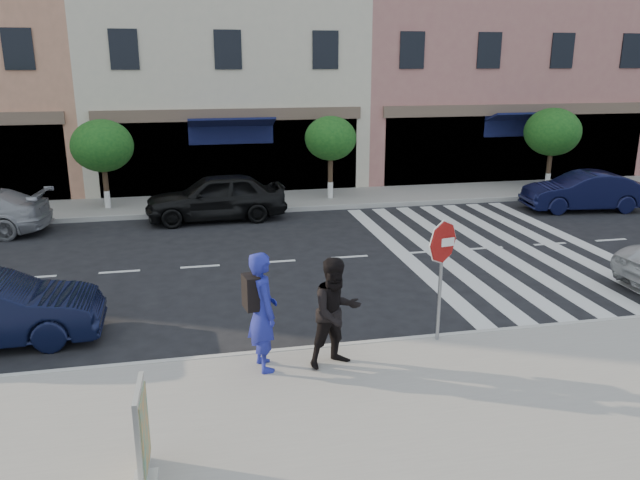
# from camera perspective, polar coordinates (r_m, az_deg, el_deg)

# --- Properties ---
(ground) EXTENTS (120.00, 120.00, 0.00)m
(ground) POSITION_cam_1_polar(r_m,az_deg,el_deg) (12.86, -1.46, -7.45)
(ground) COLOR black
(ground) RESTS_ON ground
(sidewalk_near) EXTENTS (60.00, 4.50, 0.15)m
(sidewalk_near) POSITION_cam_1_polar(r_m,az_deg,el_deg) (9.58, 2.78, -15.86)
(sidewalk_near) COLOR gray
(sidewalk_near) RESTS_ON ground
(sidewalk_far) EXTENTS (60.00, 3.00, 0.15)m
(sidewalk_far) POSITION_cam_1_polar(r_m,az_deg,el_deg) (23.25, -6.41, 3.46)
(sidewalk_far) COLOR gray
(sidewalk_far) RESTS_ON ground
(building_centre) EXTENTS (11.00, 9.00, 11.00)m
(building_centre) POSITION_cam_1_polar(r_m,az_deg,el_deg) (28.64, -9.05, 16.69)
(building_centre) COLOR beige
(building_centre) RESTS_ON ground
(building_east_mid) EXTENTS (13.00, 9.00, 13.00)m
(building_east_mid) POSITION_cam_1_polar(r_m,az_deg,el_deg) (31.69, 14.28, 18.15)
(building_east_mid) COLOR #AF7468
(building_east_mid) RESTS_ON ground
(street_tree_wb) EXTENTS (2.10, 2.10, 3.06)m
(street_tree_wb) POSITION_cam_1_polar(r_m,az_deg,el_deg) (22.76, -19.29, 8.10)
(street_tree_wb) COLOR #473323
(street_tree_wb) RESTS_ON sidewalk_far
(street_tree_c) EXTENTS (1.90, 1.90, 3.04)m
(street_tree_c) POSITION_cam_1_polar(r_m,az_deg,el_deg) (23.14, 0.97, 9.24)
(street_tree_c) COLOR #473323
(street_tree_c) RESTS_ON sidewalk_far
(street_tree_ea) EXTENTS (2.20, 2.20, 3.19)m
(street_tree_ea) POSITION_cam_1_polar(r_m,az_deg,el_deg) (26.61, 20.49, 9.22)
(street_tree_ea) COLOR #473323
(street_tree_ea) RESTS_ON sidewalk_far
(stop_sign) EXTENTS (0.80, 0.18, 2.30)m
(stop_sign) POSITION_cam_1_polar(r_m,az_deg,el_deg) (11.32, 11.12, -1.19)
(stop_sign) COLOR gray
(stop_sign) RESTS_ON sidewalk_near
(photographer) EXTENTS (0.61, 0.82, 2.04)m
(photographer) POSITION_cam_1_polar(r_m,az_deg,el_deg) (10.36, -5.25, -6.51)
(photographer) COLOR navy
(photographer) RESTS_ON sidewalk_near
(walker) EXTENTS (1.10, 0.97, 1.90)m
(walker) POSITION_cam_1_polar(r_m,az_deg,el_deg) (10.45, 1.48, -6.63)
(walker) COLOR black
(walker) RESTS_ON sidewalk_near
(poster_board) EXTENTS (0.30, 0.83, 1.26)m
(poster_board) POSITION_cam_1_polar(r_m,az_deg,el_deg) (8.22, -15.91, -16.79)
(poster_board) COLOR beige
(poster_board) RESTS_ON sidewalk_near
(car_far_mid) EXTENTS (4.66, 2.06, 1.56)m
(car_far_mid) POSITION_cam_1_polar(r_m,az_deg,el_deg) (20.97, -9.49, 3.92)
(car_far_mid) COLOR black
(car_far_mid) RESTS_ON ground
(car_far_right) EXTENTS (4.29, 1.94, 1.37)m
(car_far_right) POSITION_cam_1_polar(r_m,az_deg,el_deg) (23.91, 22.95, 4.12)
(car_far_right) COLOR black
(car_far_right) RESTS_ON ground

